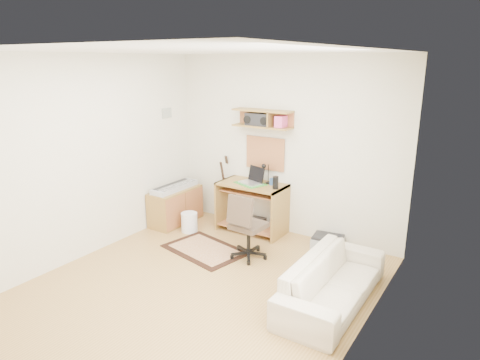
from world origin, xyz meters
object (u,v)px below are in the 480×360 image
Objects in this scene: task_chair at (249,225)px; printer at (328,241)px; desk at (252,208)px; sofa at (333,274)px; cabinet at (176,206)px.

printer is (0.77, 0.86, -0.36)m from task_chair.
sofa is (1.75, -1.23, -0.04)m from desk.
desk is at bearing 122.39° from task_chair.
sofa is at bearing -74.45° from printer.
desk is 0.90m from task_chair.
desk is 1.12× the size of task_chair.
desk is at bearing 16.18° from cabinet.
cabinet is at bearing 168.80° from task_chair.
sofa reaches higher than cabinet.
desk reaches higher than printer.
task_chair is at bearing -139.42° from printer.
task_chair is at bearing -61.49° from desk.
desk is at bearing 54.95° from sofa.
desk is 2.40× the size of printer.
cabinet is 3.09m from sofa.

